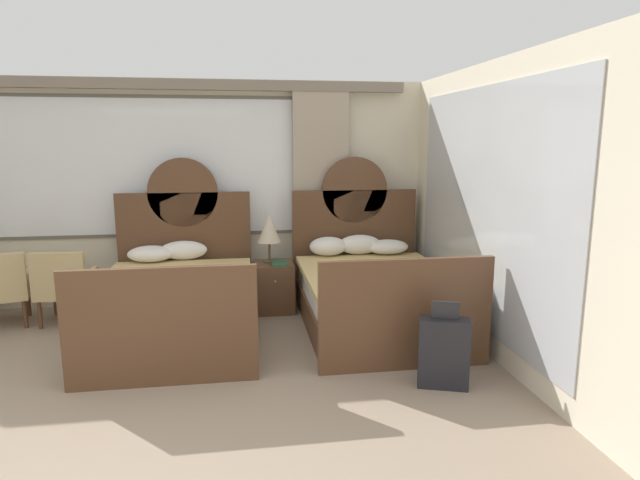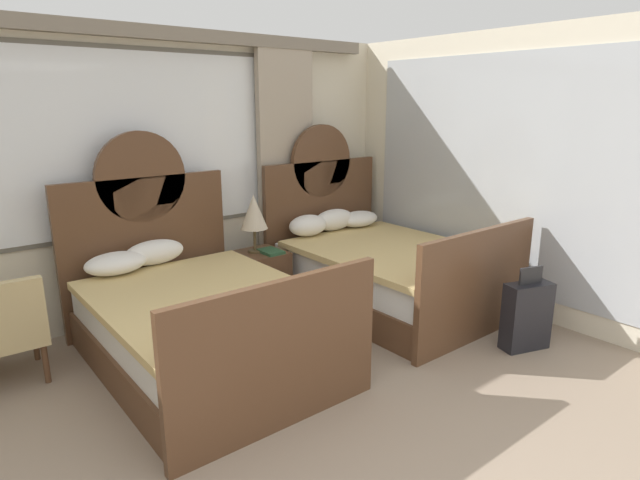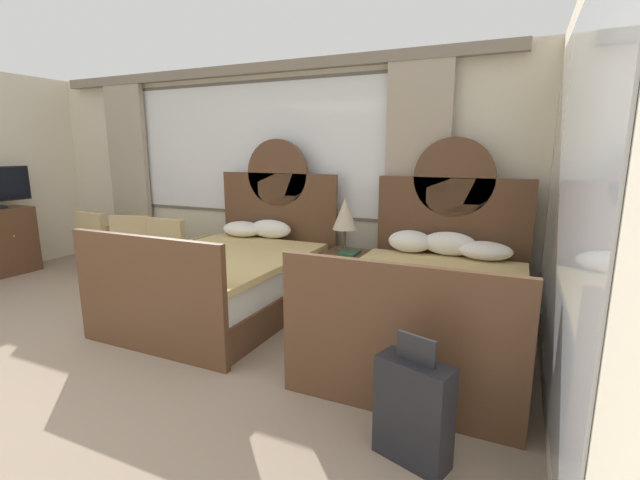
{
  "view_description": "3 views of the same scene",
  "coord_description": "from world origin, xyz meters",
  "px_view_note": "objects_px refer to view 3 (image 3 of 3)",
  "views": [
    {
      "loc": [
        1.11,
        -2.76,
        1.99
      ],
      "look_at": [
        1.91,
        2.44,
        1.0
      ],
      "focal_mm": 29.79,
      "sensor_mm": 36.0,
      "label": 1
    },
    {
      "loc": [
        -1.2,
        -1.01,
        2.04
      ],
      "look_at": [
        1.4,
        2.24,
        0.93
      ],
      "focal_mm": 29.46,
      "sensor_mm": 36.0,
      "label": 2
    },
    {
      "loc": [
        3.14,
        -1.03,
        1.66
      ],
      "look_at": [
        1.68,
        2.17,
        0.94
      ],
      "focal_mm": 24.61,
      "sensor_mm": 36.0,
      "label": 3
    }
  ],
  "objects_px": {
    "bed_near_window": "(230,276)",
    "table_lamp_on_nightstand": "(345,214)",
    "bed_near_mirror": "(430,303)",
    "armchair_by_window_right": "(103,238)",
    "armchair_by_window_left": "(177,247)",
    "book_on_nightstand": "(349,253)",
    "nightstand_between_beds": "(347,278)",
    "suitcase_on_floor": "(413,411)",
    "armchair_by_window_centre": "(139,242)"
  },
  "relations": [
    {
      "from": "book_on_nightstand",
      "to": "bed_near_mirror",
      "type": "bearing_deg",
      "value": -31.79
    },
    {
      "from": "book_on_nightstand",
      "to": "armchair_by_window_left",
      "type": "height_order",
      "value": "armchair_by_window_left"
    },
    {
      "from": "nightstand_between_beds",
      "to": "table_lamp_on_nightstand",
      "type": "bearing_deg",
      "value": 141.44
    },
    {
      "from": "book_on_nightstand",
      "to": "nightstand_between_beds",
      "type": "bearing_deg",
      "value": 123.03
    },
    {
      "from": "suitcase_on_floor",
      "to": "armchair_by_window_right",
      "type": "bearing_deg",
      "value": 156.82
    },
    {
      "from": "book_on_nightstand",
      "to": "suitcase_on_floor",
      "type": "relative_size",
      "value": 0.36
    },
    {
      "from": "suitcase_on_floor",
      "to": "armchair_by_window_centre",
      "type": "bearing_deg",
      "value": 153.45
    },
    {
      "from": "nightstand_between_beds",
      "to": "armchair_by_window_right",
      "type": "bearing_deg",
      "value": -178.31
    },
    {
      "from": "bed_near_mirror",
      "to": "suitcase_on_floor",
      "type": "distance_m",
      "value": 1.51
    },
    {
      "from": "bed_near_mirror",
      "to": "nightstand_between_beds",
      "type": "xyz_separation_m",
      "value": [
        -1.03,
        0.69,
        -0.09
      ]
    },
    {
      "from": "book_on_nightstand",
      "to": "armchair_by_window_centre",
      "type": "bearing_deg",
      "value": -179.74
    },
    {
      "from": "bed_near_window",
      "to": "armchair_by_window_left",
      "type": "height_order",
      "value": "bed_near_window"
    },
    {
      "from": "table_lamp_on_nightstand",
      "to": "armchair_by_window_centre",
      "type": "relative_size",
      "value": 0.7
    },
    {
      "from": "armchair_by_window_centre",
      "to": "suitcase_on_floor",
      "type": "relative_size",
      "value": 1.15
    },
    {
      "from": "bed_near_mirror",
      "to": "armchair_by_window_right",
      "type": "xyz_separation_m",
      "value": [
        -4.66,
        0.58,
        0.08
      ]
    },
    {
      "from": "nightstand_between_beds",
      "to": "armchair_by_window_right",
      "type": "relative_size",
      "value": 0.7
    },
    {
      "from": "bed_near_window",
      "to": "nightstand_between_beds",
      "type": "bearing_deg",
      "value": 34.24
    },
    {
      "from": "bed_near_mirror",
      "to": "suitcase_on_floor",
      "type": "xyz_separation_m",
      "value": [
        0.2,
        -1.5,
        -0.08
      ]
    },
    {
      "from": "armchair_by_window_centre",
      "to": "nightstand_between_beds",
      "type": "bearing_deg",
      "value": 2.04
    },
    {
      "from": "bed_near_window",
      "to": "armchair_by_window_right",
      "type": "relative_size",
      "value": 2.63
    },
    {
      "from": "table_lamp_on_nightstand",
      "to": "book_on_nightstand",
      "type": "distance_m",
      "value": 0.42
    },
    {
      "from": "bed_near_window",
      "to": "armchair_by_window_centre",
      "type": "height_order",
      "value": "bed_near_window"
    },
    {
      "from": "nightstand_between_beds",
      "to": "armchair_by_window_left",
      "type": "height_order",
      "value": "armchair_by_window_left"
    },
    {
      "from": "bed_near_window",
      "to": "table_lamp_on_nightstand",
      "type": "xyz_separation_m",
      "value": [
        0.99,
        0.74,
        0.61
      ]
    },
    {
      "from": "bed_near_window",
      "to": "armchair_by_window_left",
      "type": "bearing_deg",
      "value": 154.64
    },
    {
      "from": "armchair_by_window_left",
      "to": "armchair_by_window_right",
      "type": "bearing_deg",
      "value": 179.99
    },
    {
      "from": "bed_near_window",
      "to": "armchair_by_window_right",
      "type": "xyz_separation_m",
      "value": [
        -2.6,
        0.59,
        0.08
      ]
    },
    {
      "from": "armchair_by_window_right",
      "to": "armchair_by_window_left",
      "type": "bearing_deg",
      "value": -0.01
    },
    {
      "from": "table_lamp_on_nightstand",
      "to": "armchair_by_window_left",
      "type": "xyz_separation_m",
      "value": [
        -2.24,
        -0.14,
        -0.53
      ]
    },
    {
      "from": "table_lamp_on_nightstand",
      "to": "armchair_by_window_right",
      "type": "bearing_deg",
      "value": -177.73
    },
    {
      "from": "suitcase_on_floor",
      "to": "nightstand_between_beds",
      "type": "bearing_deg",
      "value": 119.32
    },
    {
      "from": "nightstand_between_beds",
      "to": "armchair_by_window_left",
      "type": "xyz_separation_m",
      "value": [
        -2.29,
        -0.11,
        0.16
      ]
    },
    {
      "from": "book_on_nightstand",
      "to": "suitcase_on_floor",
      "type": "xyz_separation_m",
      "value": [
        1.17,
        -2.1,
        -0.3
      ]
    },
    {
      "from": "armchair_by_window_centre",
      "to": "armchair_by_window_right",
      "type": "bearing_deg",
      "value": -179.8
    },
    {
      "from": "table_lamp_on_nightstand",
      "to": "armchair_by_window_left",
      "type": "distance_m",
      "value": 2.31
    },
    {
      "from": "nightstand_between_beds",
      "to": "bed_near_mirror",
      "type": "bearing_deg",
      "value": -33.93
    },
    {
      "from": "nightstand_between_beds",
      "to": "armchair_by_window_centre",
      "type": "relative_size",
      "value": 0.7
    },
    {
      "from": "bed_near_window",
      "to": "table_lamp_on_nightstand",
      "type": "height_order",
      "value": "bed_near_window"
    },
    {
      "from": "armchair_by_window_left",
      "to": "armchair_by_window_right",
      "type": "xyz_separation_m",
      "value": [
        -1.35,
        0.0,
        0.0
      ]
    },
    {
      "from": "nightstand_between_beds",
      "to": "armchair_by_window_left",
      "type": "relative_size",
      "value": 0.7
    },
    {
      "from": "nightstand_between_beds",
      "to": "suitcase_on_floor",
      "type": "bearing_deg",
      "value": -60.68
    },
    {
      "from": "nightstand_between_beds",
      "to": "table_lamp_on_nightstand",
      "type": "distance_m",
      "value": 0.69
    },
    {
      "from": "armchair_by_window_centre",
      "to": "armchair_by_window_right",
      "type": "distance_m",
      "value": 0.69
    },
    {
      "from": "nightstand_between_beds",
      "to": "table_lamp_on_nightstand",
      "type": "xyz_separation_m",
      "value": [
        -0.04,
        0.03,
        0.69
      ]
    },
    {
      "from": "armchair_by_window_centre",
      "to": "suitcase_on_floor",
      "type": "height_order",
      "value": "armchair_by_window_centre"
    },
    {
      "from": "bed_near_mirror",
      "to": "book_on_nightstand",
      "type": "distance_m",
      "value": 1.16
    },
    {
      "from": "table_lamp_on_nightstand",
      "to": "book_on_nightstand",
      "type": "xyz_separation_m",
      "value": [
        0.1,
        -0.13,
        -0.39
      ]
    },
    {
      "from": "bed_near_mirror",
      "to": "nightstand_between_beds",
      "type": "distance_m",
      "value": 1.24
    },
    {
      "from": "armchair_by_window_left",
      "to": "armchair_by_window_centre",
      "type": "distance_m",
      "value": 0.66
    },
    {
      "from": "bed_near_mirror",
      "to": "table_lamp_on_nightstand",
      "type": "xyz_separation_m",
      "value": [
        -1.07,
        0.72,
        0.61
      ]
    }
  ]
}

